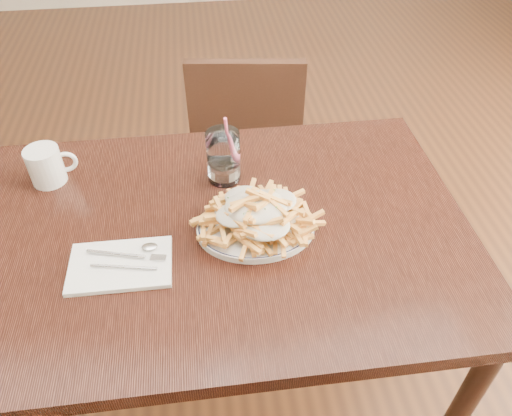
{
  "coord_description": "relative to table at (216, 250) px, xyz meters",
  "views": [
    {
      "loc": [
        -0.01,
        -0.84,
        1.57
      ],
      "look_at": [
        0.1,
        -0.02,
        0.82
      ],
      "focal_mm": 35.0,
      "sensor_mm": 36.0,
      "label": 1
    }
  ],
  "objects": [
    {
      "name": "floor",
      "position": [
        0.0,
        0.0,
        -0.67
      ],
      "size": [
        7.0,
        7.0,
        0.0
      ],
      "primitive_type": "plane",
      "color": "black",
      "rests_on": "ground"
    },
    {
      "name": "cutlery",
      "position": [
        -0.21,
        -0.09,
        0.09
      ],
      "size": [
        0.18,
        0.09,
        0.01
      ],
      "color": "silver",
      "rests_on": "napkin"
    },
    {
      "name": "chair_far",
      "position": [
        0.16,
        0.73,
        -0.19
      ],
      "size": [
        0.44,
        0.44,
        0.85
      ],
      "color": "black",
      "rests_on": "ground"
    },
    {
      "name": "table",
      "position": [
        0.0,
        0.0,
        0.0
      ],
      "size": [
        1.2,
        0.8,
        0.75
      ],
      "color": "black",
      "rests_on": "ground"
    },
    {
      "name": "loaded_fries",
      "position": [
        0.1,
        -0.02,
        0.14
      ],
      "size": [
        0.32,
        0.28,
        0.08
      ],
      "color": "gold",
      "rests_on": "fries_plate"
    },
    {
      "name": "coffee_mug",
      "position": [
        -0.41,
        0.23,
        0.13
      ],
      "size": [
        0.12,
        0.09,
        0.1
      ],
      "color": "white",
      "rests_on": "table"
    },
    {
      "name": "napkin",
      "position": [
        -0.21,
        -0.1,
        0.08
      ],
      "size": [
        0.22,
        0.14,
        0.01
      ],
      "primitive_type": "cube",
      "rotation": [
        0.0,
        0.0,
        -0.01
      ],
      "color": "white",
      "rests_on": "table"
    },
    {
      "name": "water_glass",
      "position": [
        0.04,
        0.18,
        0.14
      ],
      "size": [
        0.09,
        0.09,
        0.19
      ],
      "color": "white",
      "rests_on": "table"
    },
    {
      "name": "fries_plate",
      "position": [
        0.1,
        -0.02,
        0.09
      ],
      "size": [
        0.31,
        0.28,
        0.02
      ],
      "color": "white",
      "rests_on": "table"
    }
  ]
}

